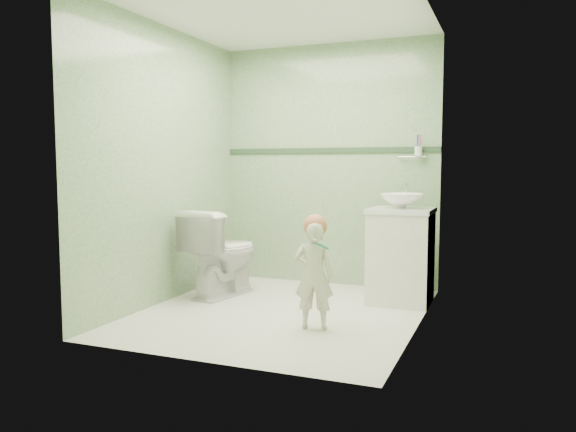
% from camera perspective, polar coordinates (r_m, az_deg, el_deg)
% --- Properties ---
extents(ground, '(2.50, 2.50, 0.00)m').
position_cam_1_polar(ground, '(4.65, -0.69, -9.77)').
color(ground, silver).
rests_on(ground, ground).
extents(room_shell, '(2.50, 2.54, 2.40)m').
position_cam_1_polar(room_shell, '(4.49, -0.71, 5.18)').
color(room_shell, '#749F71').
rests_on(room_shell, ground).
extents(trim_stripe, '(2.20, 0.02, 0.05)m').
position_cam_1_polar(trim_stripe, '(5.66, 4.10, 6.67)').
color(trim_stripe, '#2D482F').
rests_on(trim_stripe, room_shell).
extents(vanity, '(0.52, 0.50, 0.80)m').
position_cam_1_polar(vanity, '(5.00, 11.38, -4.14)').
color(vanity, white).
rests_on(vanity, ground).
extents(counter, '(0.54, 0.52, 0.04)m').
position_cam_1_polar(counter, '(4.95, 11.47, 0.55)').
color(counter, white).
rests_on(counter, vanity).
extents(basin, '(0.37, 0.37, 0.13)m').
position_cam_1_polar(basin, '(4.94, 11.48, 1.52)').
color(basin, white).
rests_on(basin, counter).
extents(faucet, '(0.03, 0.13, 0.18)m').
position_cam_1_polar(faucet, '(5.12, 11.87, 2.53)').
color(faucet, silver).
rests_on(faucet, counter).
extents(cup_holder, '(0.26, 0.07, 0.21)m').
position_cam_1_polar(cup_holder, '(5.40, 13.03, 6.42)').
color(cup_holder, silver).
rests_on(cup_holder, room_shell).
extents(toilet, '(0.57, 0.85, 0.80)m').
position_cam_1_polar(toilet, '(5.21, -6.68, -3.69)').
color(toilet, white).
rests_on(toilet, ground).
extents(toddler, '(0.32, 0.24, 0.79)m').
position_cam_1_polar(toddler, '(4.12, 2.65, -6.06)').
color(toddler, beige).
rests_on(toddler, ground).
extents(hair_cap, '(0.18, 0.18, 0.18)m').
position_cam_1_polar(hair_cap, '(4.09, 2.78, -1.03)').
color(hair_cap, '#C0714C').
rests_on(hair_cap, toddler).
extents(teal_toothbrush, '(0.11, 0.14, 0.08)m').
position_cam_1_polar(teal_toothbrush, '(3.95, 3.47, -3.02)').
color(teal_toothbrush, '#0F8172').
rests_on(teal_toothbrush, toddler).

